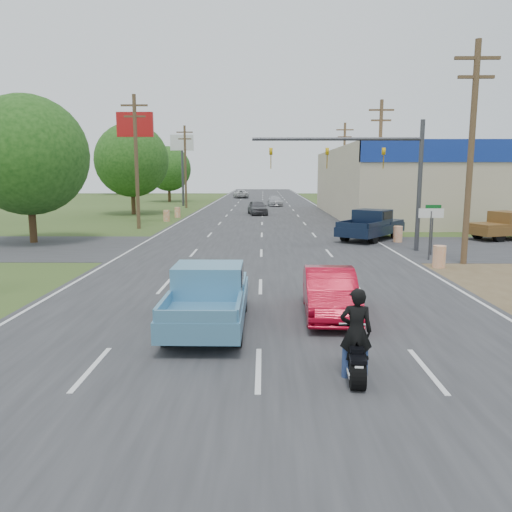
{
  "coord_description": "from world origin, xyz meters",
  "views": [
    {
      "loc": [
        0.1,
        -10.16,
        4.16
      ],
      "look_at": [
        -0.16,
        7.22,
        1.3
      ],
      "focal_mm": 35.0,
      "sensor_mm": 36.0,
      "label": 1
    }
  ],
  "objects_px": {
    "rider": "(356,336)",
    "brown_pickup": "(507,225)",
    "distant_car_grey": "(257,208)",
    "distant_car_silver": "(275,201)",
    "red_convertible": "(330,293)",
    "blue_pickup": "(209,295)",
    "motorcycle": "(355,359)",
    "distant_car_white": "(241,194)",
    "navy_pickup": "(372,224)"
  },
  "relations": [
    {
      "from": "red_convertible",
      "to": "motorcycle",
      "type": "relative_size",
      "value": 2.17
    },
    {
      "from": "distant_car_grey",
      "to": "motorcycle",
      "type": "bearing_deg",
      "value": -95.6
    },
    {
      "from": "navy_pickup",
      "to": "brown_pickup",
      "type": "xyz_separation_m",
      "value": [
        8.7,
        0.18,
        -0.07
      ]
    },
    {
      "from": "brown_pickup",
      "to": "distant_car_silver",
      "type": "distance_m",
      "value": 36.82
    },
    {
      "from": "blue_pickup",
      "to": "distant_car_white",
      "type": "bearing_deg",
      "value": 92.02
    },
    {
      "from": "rider",
      "to": "brown_pickup",
      "type": "xyz_separation_m",
      "value": [
        13.8,
        22.35,
        0.0
      ]
    },
    {
      "from": "rider",
      "to": "distant_car_silver",
      "type": "relative_size",
      "value": 0.4
    },
    {
      "from": "rider",
      "to": "blue_pickup",
      "type": "bearing_deg",
      "value": -42.26
    },
    {
      "from": "distant_car_white",
      "to": "distant_car_silver",
      "type": "bearing_deg",
      "value": 95.06
    },
    {
      "from": "distant_car_grey",
      "to": "distant_car_silver",
      "type": "distance_m",
      "value": 14.58
    },
    {
      "from": "navy_pickup",
      "to": "distant_car_white",
      "type": "distance_m",
      "value": 57.2
    },
    {
      "from": "navy_pickup",
      "to": "distant_car_grey",
      "type": "distance_m",
      "value": 21.17
    },
    {
      "from": "blue_pickup",
      "to": "distant_car_grey",
      "type": "bearing_deg",
      "value": 88.8
    },
    {
      "from": "blue_pickup",
      "to": "motorcycle",
      "type": "bearing_deg",
      "value": -47.05
    },
    {
      "from": "navy_pickup",
      "to": "distant_car_grey",
      "type": "xyz_separation_m",
      "value": [
        -7.58,
        19.77,
        -0.23
      ]
    },
    {
      "from": "navy_pickup",
      "to": "distant_car_white",
      "type": "xyz_separation_m",
      "value": [
        -10.93,
        56.15,
        -0.27
      ]
    },
    {
      "from": "motorcycle",
      "to": "distant_car_silver",
      "type": "distance_m",
      "value": 56.39
    },
    {
      "from": "motorcycle",
      "to": "red_convertible",
      "type": "bearing_deg",
      "value": 93.5
    },
    {
      "from": "distant_car_grey",
      "to": "distant_car_white",
      "type": "height_order",
      "value": "distant_car_grey"
    },
    {
      "from": "motorcycle",
      "to": "navy_pickup",
      "type": "bearing_deg",
      "value": 81.67
    },
    {
      "from": "rider",
      "to": "distant_car_silver",
      "type": "xyz_separation_m",
      "value": [
        -0.33,
        56.35,
        -0.25
      ]
    },
    {
      "from": "brown_pickup",
      "to": "distant_car_white",
      "type": "xyz_separation_m",
      "value": [
        -19.64,
        55.97,
        -0.21
      ]
    },
    {
      "from": "red_convertible",
      "to": "motorcycle",
      "type": "distance_m",
      "value": 4.65
    },
    {
      "from": "blue_pickup",
      "to": "distant_car_white",
      "type": "distance_m",
      "value": 74.74
    },
    {
      "from": "red_convertible",
      "to": "distant_car_silver",
      "type": "xyz_separation_m",
      "value": [
        -0.42,
        51.75,
        -0.04
      ]
    },
    {
      "from": "red_convertible",
      "to": "motorcycle",
      "type": "bearing_deg",
      "value": -88.76
    },
    {
      "from": "distant_car_silver",
      "to": "blue_pickup",
      "type": "bearing_deg",
      "value": -96.94
    },
    {
      "from": "red_convertible",
      "to": "motorcycle",
      "type": "height_order",
      "value": "red_convertible"
    },
    {
      "from": "rider",
      "to": "navy_pickup",
      "type": "distance_m",
      "value": 22.75
    },
    {
      "from": "navy_pickup",
      "to": "rider",
      "type": "bearing_deg",
      "value": -66.88
    },
    {
      "from": "distant_car_grey",
      "to": "rider",
      "type": "bearing_deg",
      "value": -95.59
    },
    {
      "from": "motorcycle",
      "to": "distant_car_silver",
      "type": "relative_size",
      "value": 0.43
    },
    {
      "from": "red_convertible",
      "to": "brown_pickup",
      "type": "height_order",
      "value": "brown_pickup"
    },
    {
      "from": "brown_pickup",
      "to": "distant_car_grey",
      "type": "bearing_deg",
      "value": 19.44
    },
    {
      "from": "navy_pickup",
      "to": "distant_car_grey",
      "type": "bearing_deg",
      "value": 147.05
    },
    {
      "from": "blue_pickup",
      "to": "navy_pickup",
      "type": "height_order",
      "value": "navy_pickup"
    },
    {
      "from": "red_convertible",
      "to": "blue_pickup",
      "type": "distance_m",
      "value": 3.61
    },
    {
      "from": "red_convertible",
      "to": "motorcycle",
      "type": "xyz_separation_m",
      "value": [
        -0.09,
        -4.64,
        -0.26
      ]
    },
    {
      "from": "distant_car_white",
      "to": "navy_pickup",
      "type": "bearing_deg",
      "value": 92.01
    },
    {
      "from": "motorcycle",
      "to": "brown_pickup",
      "type": "distance_m",
      "value": 26.31
    },
    {
      "from": "red_convertible",
      "to": "blue_pickup",
      "type": "bearing_deg",
      "value": -161.8
    },
    {
      "from": "blue_pickup",
      "to": "rider",
      "type": "bearing_deg",
      "value": -46.73
    },
    {
      "from": "motorcycle",
      "to": "rider",
      "type": "xyz_separation_m",
      "value": [
        0.0,
        0.04,
        0.47
      ]
    },
    {
      "from": "distant_car_grey",
      "to": "blue_pickup",
      "type": "bearing_deg",
      "value": -100.33
    },
    {
      "from": "rider",
      "to": "distant_car_white",
      "type": "xyz_separation_m",
      "value": [
        -5.84,
        78.32,
        -0.21
      ]
    },
    {
      "from": "navy_pickup",
      "to": "distant_car_silver",
      "type": "relative_size",
      "value": 1.33
    },
    {
      "from": "rider",
      "to": "brown_pickup",
      "type": "distance_m",
      "value": 26.27
    },
    {
      "from": "red_convertible",
      "to": "blue_pickup",
      "type": "relative_size",
      "value": 0.81
    },
    {
      "from": "rider",
      "to": "brown_pickup",
      "type": "bearing_deg",
      "value": -117.09
    },
    {
      "from": "distant_car_white",
      "to": "red_convertible",
      "type": "bearing_deg",
      "value": 85.58
    }
  ]
}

